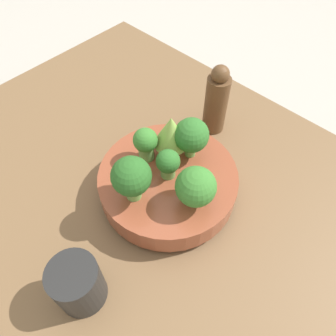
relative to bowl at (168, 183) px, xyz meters
The scene contains 11 objects.
ground_plane 0.09m from the bowl, 51.48° to the left, with size 6.00×6.00×0.00m, color #ADA89E.
table 0.07m from the bowl, 51.48° to the left, with size 1.08×0.81×0.04m.
bowl is the anchor object (origin of this frame).
broccoli_floret_right 0.09m from the bowl, ahead, with size 0.05×0.05×0.07m.
broccoli_floret_front 0.10m from the bowl, 87.36° to the right, with size 0.07×0.07×0.09m.
broccoli_floret_left 0.11m from the bowl, behind, with size 0.07×0.07×0.08m.
romanesco_piece_near 0.10m from the bowl, 52.40° to the right, with size 0.07×0.07×0.09m.
broccoli_floret_center 0.06m from the bowl, 135.00° to the left, with size 0.04×0.04×0.06m.
broccoli_floret_back 0.11m from the bowl, 80.89° to the left, with size 0.07×0.07×0.09m.
cup 0.24m from the bowl, 98.12° to the left, with size 0.08×0.08×0.10m.
pepper_mill 0.22m from the bowl, 76.29° to the right, with size 0.05×0.05×0.17m.
Camera 1 is at (-0.26, 0.24, 0.60)m, focal length 35.00 mm.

